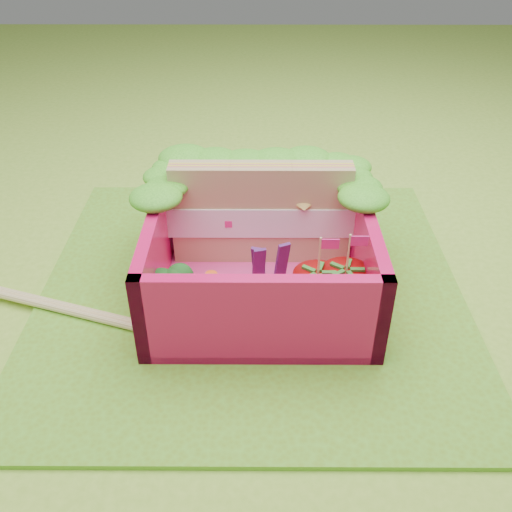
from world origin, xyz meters
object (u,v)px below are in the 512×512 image
at_px(bento_box, 261,253).
at_px(strawberry_right, 344,290).
at_px(strawberry_left, 317,293).
at_px(broccoli, 173,291).
at_px(sandwich_stack, 262,214).
at_px(chopsticks, 65,308).

height_order(bento_box, strawberry_right, strawberry_right).
bearing_deg(strawberry_left, broccoli, -178.01).
height_order(sandwich_stack, strawberry_left, sandwich_stack).
bearing_deg(broccoli, bento_box, 32.67).
bearing_deg(sandwich_stack, broccoli, -129.31).
bearing_deg(bento_box, broccoli, -147.33).
xyz_separation_m(bento_box, sandwich_stack, (0.00, 0.29, 0.10)).
relative_size(sandwich_stack, strawberry_right, 2.27).
bearing_deg(bento_box, sandwich_stack, 89.05).
relative_size(sandwich_stack, chopsticks, 0.58).
distance_m(sandwich_stack, broccoli, 0.79).
height_order(sandwich_stack, chopsticks, sandwich_stack).
distance_m(broccoli, strawberry_left, 0.81).
relative_size(bento_box, strawberry_right, 2.49).
bearing_deg(bento_box, strawberry_right, -28.92).
bearing_deg(strawberry_left, strawberry_right, 9.10).
xyz_separation_m(strawberry_right, chopsticks, (-1.63, 0.04, -0.17)).
bearing_deg(bento_box, chopsticks, -169.28).
bearing_deg(chopsticks, strawberry_left, -2.63).
xyz_separation_m(strawberry_left, chopsticks, (-1.47, 0.07, -0.17)).
bearing_deg(sandwich_stack, chopsticks, -156.32).
xyz_separation_m(broccoli, strawberry_left, (0.81, 0.03, -0.04)).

